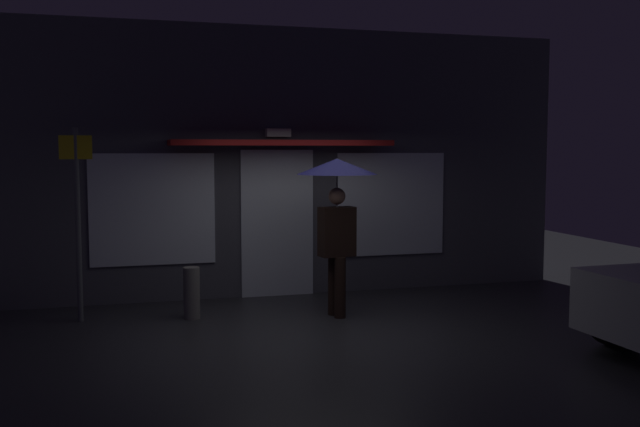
# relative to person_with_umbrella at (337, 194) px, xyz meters

# --- Properties ---
(ground_plane) EXTENTS (18.00, 18.00, 0.00)m
(ground_plane) POSITION_rel_person_with_umbrella_xyz_m (-0.46, -0.64, -1.63)
(ground_plane) COLOR #2D2D33
(building_facade) EXTENTS (9.20, 1.00, 4.02)m
(building_facade) POSITION_rel_person_with_umbrella_xyz_m (-0.46, 1.70, 0.36)
(building_facade) COLOR #4C4C56
(building_facade) RESTS_ON ground
(person_with_umbrella) EXTENTS (1.05, 1.05, 2.09)m
(person_with_umbrella) POSITION_rel_person_with_umbrella_xyz_m (0.00, 0.00, 0.00)
(person_with_umbrella) COLOR black
(person_with_umbrella) RESTS_ON ground
(street_sign_post) EXTENTS (0.40, 0.07, 2.48)m
(street_sign_post) POSITION_rel_person_with_umbrella_xyz_m (-3.25, 0.62, -0.22)
(street_sign_post) COLOR #595B60
(street_sign_post) RESTS_ON ground
(sidewalk_bollard) EXTENTS (0.21, 0.21, 0.68)m
(sidewalk_bollard) POSITION_rel_person_with_umbrella_xyz_m (-1.86, 0.38, -1.29)
(sidewalk_bollard) COLOR slate
(sidewalk_bollard) RESTS_ON ground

